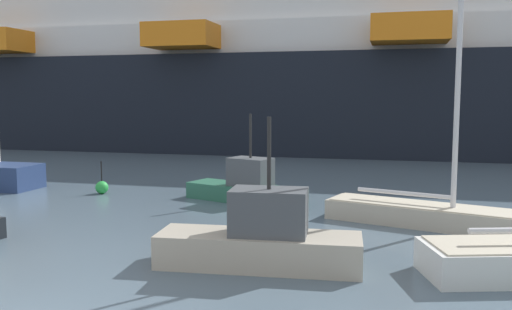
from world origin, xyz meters
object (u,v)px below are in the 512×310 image
sailboat_2 (435,206)px  fishing_boat_1 (247,187)px  cruise_ship (506,54)px  fishing_boat_0 (262,240)px  channel_buoy_0 (102,187)px

sailboat_2 → fishing_boat_1: 7.53m
cruise_ship → fishing_boat_0: bearing=-109.1°
channel_buoy_0 → cruise_ship: 33.54m
sailboat_2 → cruise_ship: cruise_ship is taller
fishing_boat_0 → channel_buoy_0: bearing=133.5°
fishing_boat_0 → sailboat_2: bearing=45.8°
cruise_ship → sailboat_2: bearing=-104.2°
fishing_boat_0 → channel_buoy_0: fishing_boat_0 is taller
sailboat_2 → channel_buoy_0: (-13.78, 2.35, -0.38)m
fishing_boat_0 → fishing_boat_1: fishing_boat_0 is taller
fishing_boat_1 → cruise_ship: cruise_ship is taller
sailboat_2 → fishing_boat_0: sailboat_2 is taller
fishing_boat_1 → fishing_boat_0: bearing=-53.2°
channel_buoy_0 → sailboat_2: bearing=-9.7°
fishing_boat_1 → channel_buoy_0: fishing_boat_1 is taller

